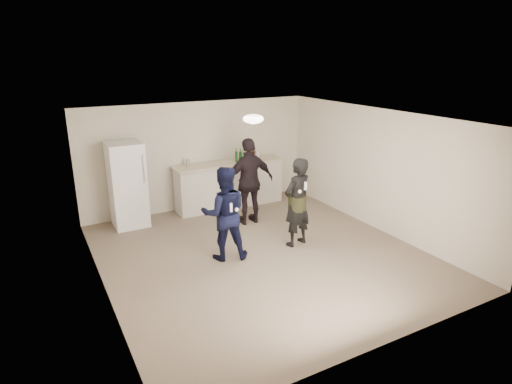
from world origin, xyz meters
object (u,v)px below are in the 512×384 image
shaker (188,163)px  woman (297,202)px  man (224,213)px  spectator (250,181)px  fridge (127,185)px  counter (230,185)px

shaker → woman: bearing=-66.5°
man → spectator: 1.74m
fridge → shaker: 1.45m
fridge → spectator: spectator is taller
woman → spectator: bearing=-93.2°
woman → spectator: 1.45m
counter → spectator: (-0.07, -1.18, 0.41)m
fridge → man: bearing=-64.4°
counter → spectator: spectator is taller
shaker → man: man is taller
counter → shaker: shaker is taller
man → shaker: bearing=-77.6°
man → spectator: (1.18, 1.28, 0.08)m
fridge → shaker: fridge is taller
spectator → man: bearing=49.1°
shaker → woman: size_ratio=0.10×
spectator → shaker: bearing=-52.6°
man → woman: bearing=-167.4°
shaker → man: 2.59m
shaker → spectator: spectator is taller
counter → man: size_ratio=1.53×
woman → fridge: bearing=-57.9°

